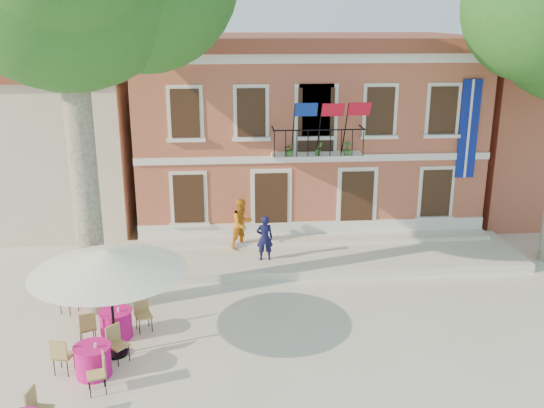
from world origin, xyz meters
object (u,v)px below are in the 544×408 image
(patio_umbrella, at_px, (108,261))
(cafe_table_0, at_px, (116,323))
(cafe_table_1, at_px, (93,359))
(pedestrian_navy, at_px, (265,238))
(cafe_table_3, at_px, (87,289))
(pedestrian_orange, at_px, (242,224))

(patio_umbrella, xyz_separation_m, cafe_table_0, (-0.12, 0.89, -2.13))
(cafe_table_1, bearing_deg, pedestrian_navy, 53.73)
(pedestrian_navy, xyz_separation_m, cafe_table_0, (-4.28, -4.36, -0.66))
(cafe_table_0, bearing_deg, cafe_table_3, 119.40)
(cafe_table_3, bearing_deg, cafe_table_0, -60.60)
(cafe_table_1, bearing_deg, cafe_table_3, 103.86)
(cafe_table_3, bearing_deg, cafe_table_1, -76.14)
(patio_umbrella, relative_size, cafe_table_3, 2.03)
(cafe_table_3, bearing_deg, pedestrian_navy, 21.67)
(pedestrian_navy, relative_size, cafe_table_1, 0.86)
(patio_umbrella, bearing_deg, cafe_table_0, 97.65)
(pedestrian_navy, bearing_deg, cafe_table_3, 19.39)
(pedestrian_navy, bearing_deg, patio_umbrella, 49.32)
(pedestrian_navy, distance_m, cafe_table_3, 5.95)
(cafe_table_1, distance_m, cafe_table_3, 4.09)
(cafe_table_1, height_order, cafe_table_3, same)
(pedestrian_navy, relative_size, pedestrian_orange, 0.86)
(patio_umbrella, xyz_separation_m, pedestrian_orange, (3.43, 6.40, -1.35))
(patio_umbrella, bearing_deg, pedestrian_navy, 51.60)
(cafe_table_0, relative_size, cafe_table_1, 1.06)
(patio_umbrella, xyz_separation_m, cafe_table_1, (-0.36, -0.91, -2.12))
(patio_umbrella, xyz_separation_m, cafe_table_3, (-1.34, 3.06, -2.13))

